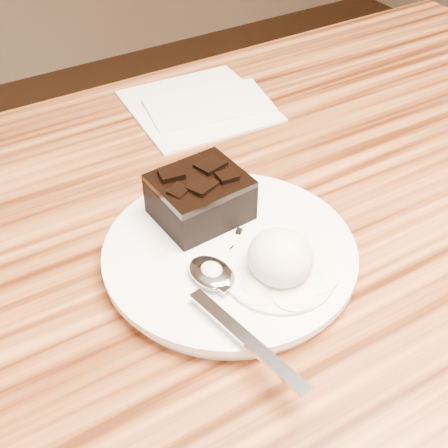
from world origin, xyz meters
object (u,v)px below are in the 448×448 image
spoon (212,274)px  napkin (198,105)px  ice_cream_scoop (280,258)px  plate (230,256)px  brownie (200,200)px

spoon → napkin: (0.15, 0.29, -0.02)m
ice_cream_scoop → spoon: 0.06m
napkin → spoon: bearing=-117.1°
plate → napkin: size_ratio=1.39×
plate → napkin: plate is taller
plate → brownie: size_ratio=2.81×
napkin → plate: bearing=-113.4°
ice_cream_scoop → napkin: (0.09, 0.31, -0.03)m
plate → napkin: bearing=66.6°
plate → ice_cream_scoop: size_ratio=3.94×
plate → spoon: (-0.03, -0.02, 0.01)m
spoon → napkin: bearing=52.8°
brownie → spoon: bearing=-113.0°
plate → spoon: spoon is taller
spoon → napkin: size_ratio=1.12×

